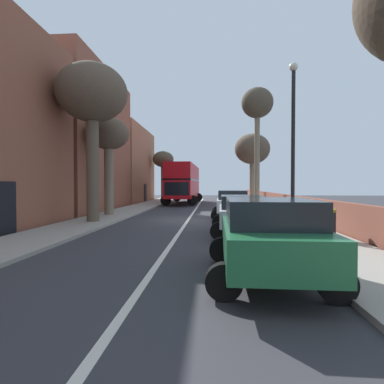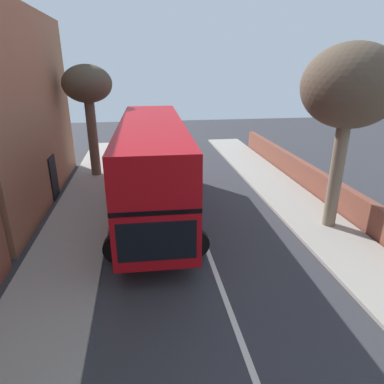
% 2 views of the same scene
% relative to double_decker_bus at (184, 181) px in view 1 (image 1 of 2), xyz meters
% --- Properties ---
extents(ground_plane, '(84.00, 84.00, 0.00)m').
position_rel_double_decker_bus_xyz_m(ground_plane, '(1.70, -15.35, -2.35)').
color(ground_plane, '#333338').
extents(road_centre_line, '(0.16, 54.00, 0.01)m').
position_rel_double_decker_bus_xyz_m(road_centre_line, '(1.70, -15.35, -2.35)').
color(road_centre_line, silver).
rests_on(road_centre_line, ground).
extents(sidewalk_left, '(2.60, 60.00, 0.12)m').
position_rel_double_decker_bus_xyz_m(sidewalk_left, '(-3.20, -15.35, -2.29)').
color(sidewalk_left, '#9E998E').
rests_on(sidewalk_left, ground).
extents(sidewalk_right, '(2.60, 60.00, 0.12)m').
position_rel_double_decker_bus_xyz_m(sidewalk_right, '(6.60, -15.35, -2.29)').
color(sidewalk_right, '#9E998E').
rests_on(sidewalk_right, ground).
extents(terraced_houses_left, '(4.07, 47.52, 10.73)m').
position_rel_double_decker_bus_xyz_m(terraced_houses_left, '(-6.80, -15.32, 2.37)').
color(terraced_houses_left, brown).
rests_on(terraced_houses_left, ground).
extents(boundary_wall_right, '(0.36, 54.00, 1.30)m').
position_rel_double_decker_bus_xyz_m(boundary_wall_right, '(8.15, -15.35, -1.70)').
color(boundary_wall_right, brown).
rests_on(boundary_wall_right, ground).
extents(double_decker_bus, '(3.74, 11.14, 4.06)m').
position_rel_double_decker_bus_xyz_m(double_decker_bus, '(0.00, 0.00, 0.00)').
color(double_decker_bus, '#B70C14').
rests_on(double_decker_bus, ground).
extents(parked_car_green_right_0, '(2.54, 4.12, 1.68)m').
position_rel_double_decker_bus_xyz_m(parked_car_green_right_0, '(4.20, -26.04, -1.40)').
color(parked_car_green_right_0, '#1E6038').
rests_on(parked_car_green_right_0, ground).
extents(parked_car_white_right_1, '(2.48, 4.03, 1.65)m').
position_rel_double_decker_bus_xyz_m(parked_car_white_right_1, '(4.20, -14.71, -1.41)').
color(parked_car_white_right_1, silver).
rests_on(parked_car_white_right_1, ground).
extents(parked_car_silver_right_3, '(2.47, 4.21, 1.55)m').
position_rel_double_decker_bus_xyz_m(parked_car_silver_right_3, '(4.20, -20.33, -1.46)').
color(parked_car_silver_right_3, '#B7BABF').
rests_on(parked_car_silver_right_3, ground).
extents(street_tree_left_0, '(3.54, 3.54, 7.97)m').
position_rel_double_decker_bus_xyz_m(street_tree_left_0, '(-3.02, -17.29, 4.07)').
color(street_tree_left_0, brown).
rests_on(street_tree_left_0, sidewalk_left).
extents(street_tree_right_3, '(2.34, 2.34, 9.08)m').
position_rel_double_decker_bus_xyz_m(street_tree_right_3, '(6.38, -9.36, 5.37)').
color(street_tree_right_3, '#7A6B56').
rests_on(street_tree_right_3, sidewalk_right).
extents(street_tree_left_4, '(2.66, 2.66, 6.14)m').
position_rel_double_decker_bus_xyz_m(street_tree_left_4, '(-3.19, 5.92, 2.64)').
color(street_tree_left_4, brown).
rests_on(street_tree_left_4, sidewalk_left).
extents(street_tree_right_5, '(3.40, 3.40, 6.84)m').
position_rel_double_decker_bus_xyz_m(street_tree_right_5, '(6.93, -2.37, 3.03)').
color(street_tree_right_5, '#7A6B56').
rests_on(street_tree_right_5, sidewalk_right).
extents(street_tree_left_6, '(2.54, 2.54, 6.06)m').
position_rel_double_decker_bus_xyz_m(street_tree_left_6, '(-3.43, -13.69, 2.54)').
color(street_tree_left_6, '#7A6B56').
rests_on(street_tree_left_6, sidewalk_left).
extents(lamppost_right, '(0.32, 0.32, 6.31)m').
position_rel_double_decker_bus_xyz_m(lamppost_right, '(6.00, -20.99, 1.45)').
color(lamppost_right, black).
rests_on(lamppost_right, sidewalk_right).
extents(litter_bin_right, '(0.55, 0.55, 1.02)m').
position_rel_double_decker_bus_xyz_m(litter_bin_right, '(7.00, -21.70, -1.72)').
color(litter_bin_right, black).
rests_on(litter_bin_right, sidewalk_right).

